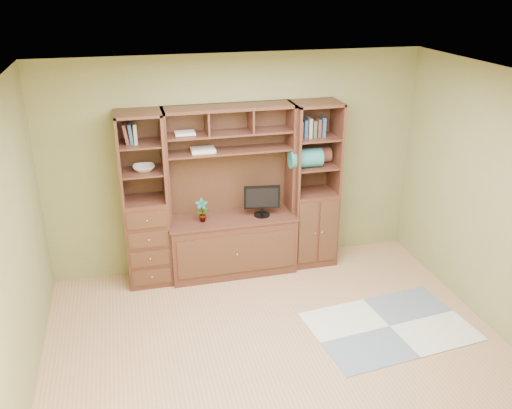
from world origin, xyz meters
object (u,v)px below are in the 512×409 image
object	(u,v)px
right_tower	(314,185)
monitor	(262,195)
center_hutch	(232,194)
left_tower	(145,201)

from	to	relation	value
right_tower	monitor	xyz separation A→B (m)	(-0.67, -0.07, -0.03)
right_tower	monitor	distance (m)	0.67
center_hutch	right_tower	world-z (taller)	same
left_tower	monitor	xyz separation A→B (m)	(1.36, -0.07, -0.03)
center_hutch	right_tower	size ratio (longest dim) A/B	1.00
center_hutch	monitor	xyz separation A→B (m)	(0.36, -0.03, -0.03)
left_tower	right_tower	bearing A→B (deg)	0.00
monitor	right_tower	bearing A→B (deg)	14.57
center_hutch	monitor	distance (m)	0.36
right_tower	monitor	bearing A→B (deg)	-173.61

